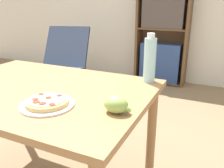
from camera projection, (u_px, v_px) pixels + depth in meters
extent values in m
cube|color=#A37549|center=(40.00, 90.00, 1.38)|extent=(1.27, 0.88, 0.03)
cylinder|color=#A37549|center=(22.00, 106.00, 2.06)|extent=(0.06, 0.06, 0.72)
cylinder|color=#A37549|center=(151.00, 137.00, 1.60)|extent=(0.06, 0.06, 0.72)
cylinder|color=white|center=(47.00, 105.00, 1.13)|extent=(0.26, 0.26, 0.01)
cylinder|color=#DBB26B|center=(47.00, 102.00, 1.12)|extent=(0.21, 0.21, 0.02)
cylinder|color=#EACC7A|center=(47.00, 99.00, 1.12)|extent=(0.18, 0.18, 0.00)
cylinder|color=#A83328|center=(43.00, 103.00, 1.07)|extent=(0.03, 0.03, 0.00)
cylinder|color=#A83328|center=(35.00, 99.00, 1.12)|extent=(0.03, 0.03, 0.00)
cylinder|color=#A83328|center=(36.00, 102.00, 1.08)|extent=(0.03, 0.03, 0.00)
cylinder|color=#A83328|center=(52.00, 104.00, 1.06)|extent=(0.03, 0.03, 0.00)
cylinder|color=#A83328|center=(41.00, 94.00, 1.17)|extent=(0.03, 0.03, 0.00)
cylinder|color=#A83328|center=(59.00, 95.00, 1.16)|extent=(0.02, 0.02, 0.00)
cylinder|color=#A83328|center=(49.00, 98.00, 1.13)|extent=(0.03, 0.03, 0.00)
ellipsoid|color=#93BC5B|center=(116.00, 104.00, 1.05)|extent=(0.11, 0.09, 0.08)
sphere|color=#93BC5B|center=(128.00, 110.00, 1.04)|extent=(0.03, 0.03, 0.03)
sphere|color=#93BC5B|center=(125.00, 103.00, 1.05)|extent=(0.02, 0.02, 0.02)
sphere|color=#93BC5B|center=(119.00, 102.00, 1.04)|extent=(0.03, 0.03, 0.03)
sphere|color=#93BC5B|center=(120.00, 110.00, 1.04)|extent=(0.02, 0.02, 0.02)
sphere|color=#93BC5B|center=(122.00, 108.00, 1.03)|extent=(0.02, 0.02, 0.02)
sphere|color=#93BC5B|center=(119.00, 110.00, 1.04)|extent=(0.03, 0.03, 0.03)
sphere|color=#93BC5B|center=(127.00, 109.00, 1.03)|extent=(0.02, 0.02, 0.02)
sphere|color=#93BC5B|center=(109.00, 105.00, 1.09)|extent=(0.02, 0.02, 0.02)
sphere|color=#93BC5B|center=(118.00, 105.00, 1.05)|extent=(0.02, 0.02, 0.02)
cylinder|color=#A3DBEA|center=(150.00, 60.00, 1.43)|extent=(0.07, 0.07, 0.27)
cylinder|color=white|center=(151.00, 36.00, 1.38)|extent=(0.05, 0.05, 0.03)
cube|color=slate|center=(64.00, 89.00, 3.36)|extent=(0.69, 0.68, 0.10)
cube|color=#2D384C|center=(59.00, 69.00, 3.19)|extent=(0.72, 0.65, 0.14)
cube|color=#2D384C|center=(67.00, 47.00, 3.38)|extent=(0.70, 0.56, 0.55)
cube|color=brown|center=(139.00, 28.00, 3.67)|extent=(0.04, 0.28, 1.67)
cube|color=brown|center=(188.00, 30.00, 3.38)|extent=(0.04, 0.28, 1.67)
cube|color=brown|center=(165.00, 28.00, 3.64)|extent=(0.77, 0.01, 1.67)
cube|color=brown|center=(159.00, 81.00, 3.80)|extent=(0.70, 0.27, 0.02)
cube|color=navy|center=(160.00, 62.00, 3.68)|extent=(0.60, 0.20, 0.59)
cube|color=brown|center=(163.00, 29.00, 3.53)|extent=(0.70, 0.27, 0.02)
cube|color=#4C423D|center=(164.00, 7.00, 3.41)|extent=(0.60, 0.20, 0.59)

